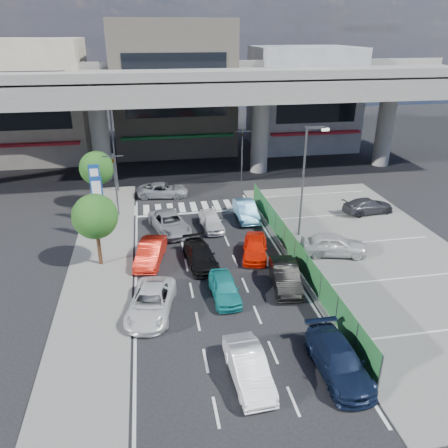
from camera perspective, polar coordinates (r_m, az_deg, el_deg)
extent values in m
plane|color=black|center=(25.93, -0.72, -8.31)|extent=(120.00, 120.00, 0.00)
cube|color=slate|center=(30.99, 19.18, -3.93)|extent=(12.00, 28.00, 0.06)
cube|color=slate|center=(29.31, -15.73, -5.06)|extent=(4.00, 30.00, 0.12)
cylinder|color=slate|center=(44.93, -15.85, 10.49)|extent=(1.80, 1.80, 8.00)
cylinder|color=slate|center=(46.17, 4.68, 11.66)|extent=(1.80, 1.80, 8.00)
cylinder|color=slate|center=(51.48, 20.27, 11.58)|extent=(1.80, 1.80, 8.00)
cube|color=slate|center=(44.01, -5.73, 17.62)|extent=(64.00, 14.00, 2.00)
cube|color=slate|center=(37.14, -4.87, 18.47)|extent=(64.00, 0.40, 0.90)
cube|color=slate|center=(50.65, -6.49, 19.90)|extent=(64.00, 0.40, 0.90)
cube|color=gray|center=(55.52, -23.81, 14.51)|extent=(12.00, 10.00, 13.00)
cube|color=red|center=(51.29, -24.28, 9.52)|extent=(10.80, 1.60, 0.25)
cube|color=black|center=(50.60, -25.11, 14.29)|extent=(9.60, 0.10, 5.85)
cube|color=gray|center=(55.08, -6.68, 17.30)|extent=(14.00, 10.00, 15.00)
cube|color=#156D2E|center=(50.85, -6.02, 11.38)|extent=(12.60, 1.60, 0.25)
cube|color=black|center=(50.02, -6.30, 17.50)|extent=(11.20, 0.10, 6.75)
cube|color=gray|center=(57.59, 10.20, 15.88)|extent=(12.00, 10.00, 12.00)
cube|color=red|center=(53.45, 11.80, 11.64)|extent=(10.80, 1.60, 0.25)
cube|color=black|center=(52.86, 12.12, 15.68)|extent=(9.60, 0.10, 5.40)
cylinder|color=#595B60|center=(35.55, -13.94, 4.85)|extent=(0.14, 0.14, 5.20)
cube|color=#595B60|center=(34.86, -14.33, 8.58)|extent=(1.60, 0.08, 0.08)
imported|color=black|center=(34.94, -14.28, 8.10)|extent=(0.26, 1.24, 0.50)
cylinder|color=#595B60|center=(43.10, 2.36, 8.90)|extent=(0.14, 0.14, 5.20)
cube|color=#595B60|center=(42.53, 2.42, 12.02)|extent=(1.60, 0.08, 0.08)
imported|color=black|center=(42.59, 2.41, 11.63)|extent=(0.26, 1.24, 0.50)
cylinder|color=#595B60|center=(31.15, 10.24, 5.19)|extent=(0.16, 0.16, 8.00)
cube|color=#595B60|center=(30.36, 11.88, 12.21)|extent=(1.40, 0.15, 0.15)
cube|color=silver|center=(30.65, 13.10, 11.93)|extent=(0.50, 0.22, 0.18)
cylinder|color=#595B60|center=(40.92, -14.17, 9.39)|extent=(0.16, 0.16, 8.00)
cube|color=#595B60|center=(40.12, -13.86, 14.85)|extent=(1.40, 0.15, 0.15)
cube|color=silver|center=(40.11, -12.82, 14.73)|extent=(0.50, 0.22, 0.18)
cylinder|color=#595B60|center=(32.46, -15.76, -0.08)|extent=(0.10, 0.10, 2.20)
cube|color=navy|center=(31.69, -16.18, 3.39)|extent=(0.80, 0.12, 3.00)
cube|color=white|center=(31.62, -16.19, 3.35)|extent=(0.60, 0.02, 2.40)
cylinder|color=#595B60|center=(35.26, -16.04, 1.85)|extent=(0.10, 0.10, 2.20)
cube|color=navy|center=(34.55, -16.43, 5.07)|extent=(0.80, 0.12, 3.00)
cube|color=white|center=(34.48, -16.44, 5.03)|extent=(0.60, 0.02, 2.40)
cylinder|color=#382314|center=(28.79, -15.98, -3.08)|extent=(0.24, 0.24, 2.40)
sphere|color=#174B15|center=(27.89, -16.49, 0.95)|extent=(2.80, 2.80, 2.80)
cylinder|color=#382314|center=(38.51, -15.94, 3.90)|extent=(0.24, 0.24, 2.40)
sphere|color=#174B15|center=(37.84, -16.31, 7.03)|extent=(2.80, 2.80, 2.80)
imported|color=white|center=(19.68, 3.23, -18.20)|extent=(1.62, 4.13, 1.34)
imported|color=black|center=(20.60, 14.77, -16.85)|extent=(1.90, 4.63, 1.34)
imported|color=silver|center=(23.81, -9.53, -10.07)|extent=(3.09, 5.07, 1.31)
imported|color=teal|center=(24.75, 0.09, -8.34)|extent=(1.54, 3.68, 1.25)
imported|color=black|center=(25.95, 8.00, -6.76)|extent=(2.03, 4.35, 1.38)
imported|color=red|center=(28.68, -9.56, -3.69)|extent=(2.34, 4.41, 1.38)
imported|color=black|center=(28.15, -3.13, -4.09)|extent=(2.18, 4.42, 1.23)
imported|color=red|center=(29.04, 4.08, -3.08)|extent=(2.49, 4.16, 1.33)
imported|color=#94959A|center=(32.82, -7.12, 0.14)|extent=(3.33, 5.21, 1.34)
imported|color=silver|center=(33.03, -1.67, 0.42)|extent=(1.73, 3.81, 1.27)
imported|color=#61A7D5|center=(34.81, 2.87, 1.78)|extent=(1.53, 4.21, 1.38)
imported|color=#A2A3AA|center=(39.84, -7.97, 4.41)|extent=(4.73, 2.71, 1.24)
imported|color=silver|center=(29.96, 14.12, -2.61)|extent=(4.63, 2.71, 1.48)
imported|color=#323237|center=(37.61, 18.30, 2.26)|extent=(4.40, 2.18, 1.23)
cone|color=#D04F0B|center=(30.88, 11.16, -2.23)|extent=(0.48, 0.48, 0.75)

